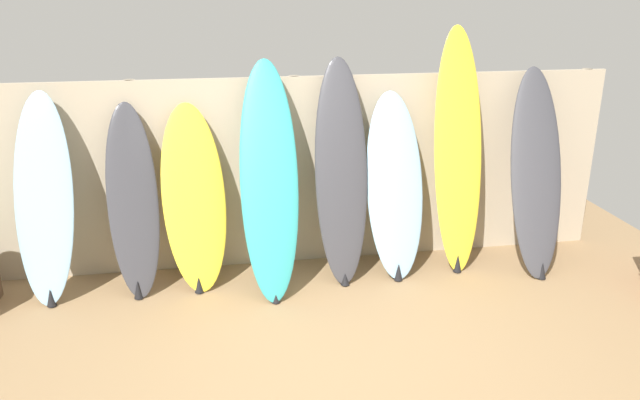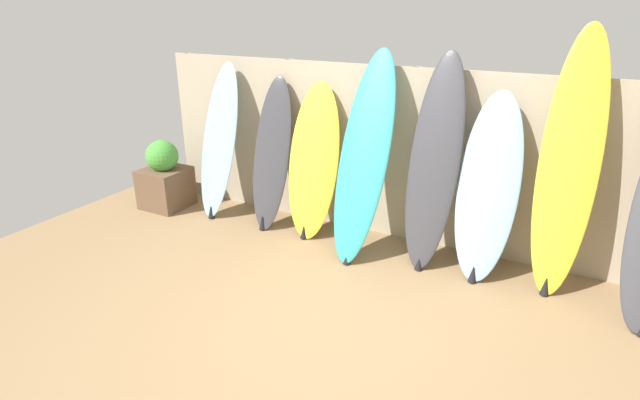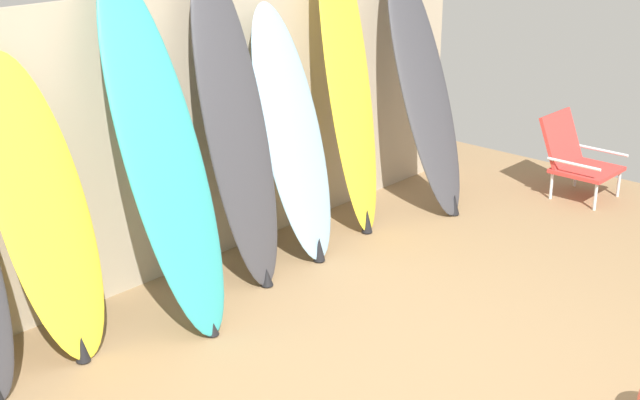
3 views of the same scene
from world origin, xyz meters
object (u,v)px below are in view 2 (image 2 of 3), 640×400
surfboard_skyblue_0 (219,142)px  surfboard_skyblue_5 (488,189)px  surfboard_teal_3 (364,158)px  surfboard_charcoal_4 (434,164)px  surfboard_yellow_2 (314,162)px  surfboard_yellow_6 (568,168)px  planter_box (165,178)px  surfboard_charcoal_1 (272,156)px

surfboard_skyblue_0 → surfboard_skyblue_5: bearing=-0.4°
surfboard_teal_3 → surfboard_charcoal_4: size_ratio=1.00×
surfboard_skyblue_5 → surfboard_charcoal_4: bearing=-179.6°
surfboard_skyblue_0 → surfboard_yellow_2: 1.23m
surfboard_skyblue_0 → surfboard_yellow_6: (3.63, 0.02, 0.24)m
surfboard_charcoal_4 → surfboard_yellow_6: bearing=2.2°
surfboard_charcoal_4 → planter_box: 3.32m
surfboard_yellow_2 → surfboard_charcoal_4: size_ratio=0.81×
surfboard_teal_3 → surfboard_skyblue_0: bearing=175.8°
surfboard_charcoal_1 → surfboard_teal_3: 1.19m
surfboard_yellow_2 → surfboard_teal_3: size_ratio=0.81×
planter_box → surfboard_skyblue_0: bearing=14.8°
surfboard_skyblue_0 → surfboard_yellow_6: bearing=0.3°
surfboard_yellow_6 → surfboard_skyblue_0: bearing=-179.7°
surfboard_skyblue_0 → surfboard_yellow_2: surfboard_skyblue_0 is taller
surfboard_yellow_2 → surfboard_teal_3: surfboard_teal_3 is taller
surfboard_yellow_2 → surfboard_skyblue_5: size_ratio=0.96×
surfboard_skyblue_0 → surfboard_yellow_2: (1.23, 0.03, -0.07)m
surfboard_teal_3 → surfboard_skyblue_5: bearing=5.9°
surfboard_yellow_6 → surfboard_yellow_2: bearing=179.6°
surfboard_yellow_2 → planter_box: 2.02m
surfboard_charcoal_1 → planter_box: bearing=-171.7°
surfboard_skyblue_5 → surfboard_yellow_6: surfboard_yellow_6 is taller
surfboard_yellow_2 → surfboard_yellow_6: 2.42m
surfboard_charcoal_1 → planter_box: 1.52m
surfboard_charcoal_4 → surfboard_teal_3: bearing=-169.9°
surfboard_skyblue_0 → planter_box: size_ratio=2.09×
surfboard_charcoal_1 → surfboard_yellow_6: size_ratio=0.73×
surfboard_charcoal_1 → surfboard_skyblue_5: surfboard_skyblue_5 is taller
surfboard_charcoal_4 → surfboard_yellow_6: surfboard_yellow_6 is taller
surfboard_teal_3 → planter_box: bearing=-178.8°
surfboard_teal_3 → surfboard_charcoal_4: 0.66m
planter_box → surfboard_charcoal_1: bearing=8.3°
surfboard_teal_3 → planter_box: (-2.61, -0.05, -0.62)m
surfboard_charcoal_4 → surfboard_yellow_2: bearing=177.5°
surfboard_teal_3 → surfboard_yellow_6: surfboard_yellow_6 is taller
surfboard_skyblue_0 → surfboard_teal_3: surfboard_teal_3 is taller
surfboard_yellow_2 → surfboard_teal_3: (0.65, -0.17, 0.19)m
surfboard_charcoal_1 → surfboard_skyblue_0: bearing=-178.6°
surfboard_skyblue_5 → planter_box: (-3.76, -0.17, -0.46)m
planter_box → surfboard_yellow_2: bearing=6.6°
surfboard_skyblue_0 → surfboard_skyblue_5: surfboard_skyblue_0 is taller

